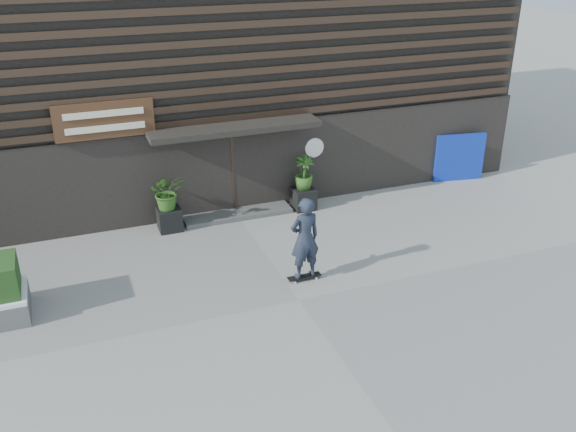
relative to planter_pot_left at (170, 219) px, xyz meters
name	(u,v)px	position (x,y,z in m)	size (l,w,h in m)	color
ground	(299,300)	(1.90, -4.40, -0.30)	(80.00, 80.00, 0.00)	gray
entrance_step	(237,214)	(1.90, 0.20, -0.24)	(3.00, 0.80, 0.12)	#444442
planter_pot_left	(170,219)	(0.00, 0.00, 0.00)	(0.60, 0.60, 0.60)	black
bamboo_left	(167,192)	(0.00, 0.00, 0.78)	(0.86, 0.75, 0.96)	#2D591E
planter_pot_right	(304,199)	(3.80, 0.00, 0.00)	(0.60, 0.60, 0.60)	black
bamboo_right	(304,173)	(3.80, 0.00, 0.78)	(0.54, 0.54, 0.96)	#2D591E
blue_tarp	(459,157)	(9.14, 0.30, 0.45)	(1.59, 0.12, 1.49)	#0C24A1
building	(185,38)	(1.90, 5.56, 3.69)	(18.00, 11.00, 8.00)	black
skateboarder	(305,238)	(2.34, -3.65, 0.75)	(0.78, 0.53, 2.02)	black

